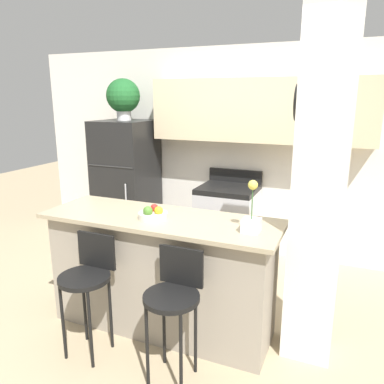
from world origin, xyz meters
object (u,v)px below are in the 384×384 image
at_px(fruit_bowl, 153,214).
at_px(bar_stool_right, 174,297).
at_px(potted_plant_on_fridge, 123,97).
at_px(orchid_vase, 252,218).
at_px(stove_range, 227,222).
at_px(bar_stool_left, 88,277).
at_px(refrigerator, 127,184).

bearing_deg(fruit_bowl, bar_stool_right, -48.38).
bearing_deg(fruit_bowl, potted_plant_on_fridge, 128.44).
relative_size(orchid_vase, fruit_bowl, 1.64).
height_order(stove_range, bar_stool_left, stove_range).
bearing_deg(refrigerator, fruit_bowl, -51.56).
relative_size(stove_range, potted_plant_on_fridge, 2.08).
distance_m(refrigerator, bar_stool_right, 2.64).
xyz_separation_m(refrigerator, bar_stool_left, (0.94, -2.04, -0.20)).
xyz_separation_m(stove_range, potted_plant_on_fridge, (-1.38, -0.06, 1.49)).
height_order(refrigerator, bar_stool_right, refrigerator).
relative_size(refrigerator, bar_stool_left, 1.77).
distance_m(refrigerator, stove_range, 1.43).
distance_m(refrigerator, fruit_bowl, 2.06).
distance_m(refrigerator, bar_stool_left, 2.25).
distance_m(bar_stool_right, fruit_bowl, 0.72).
bearing_deg(refrigerator, stove_range, 2.62).
relative_size(refrigerator, bar_stool_right, 1.77).
distance_m(bar_stool_left, bar_stool_right, 0.72).
distance_m(bar_stool_left, fruit_bowl, 0.69).
height_order(stove_range, potted_plant_on_fridge, potted_plant_on_fridge).
distance_m(stove_range, fruit_bowl, 1.77).
distance_m(stove_range, bar_stool_right, 2.13).
xyz_separation_m(bar_stool_left, potted_plant_on_fridge, (-0.94, 2.04, 1.33)).
relative_size(bar_stool_right, potted_plant_on_fridge, 1.82).
distance_m(stove_range, orchid_vase, 1.91).
height_order(bar_stool_left, orchid_vase, orchid_vase).
height_order(refrigerator, fruit_bowl, refrigerator).
relative_size(potted_plant_on_fridge, fruit_bowl, 2.20).
xyz_separation_m(refrigerator, stove_range, (1.38, 0.06, -0.37)).
bearing_deg(refrigerator, orchid_vase, -37.58).
relative_size(bar_stool_left, potted_plant_on_fridge, 1.82).
height_order(bar_stool_right, potted_plant_on_fridge, potted_plant_on_fridge).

